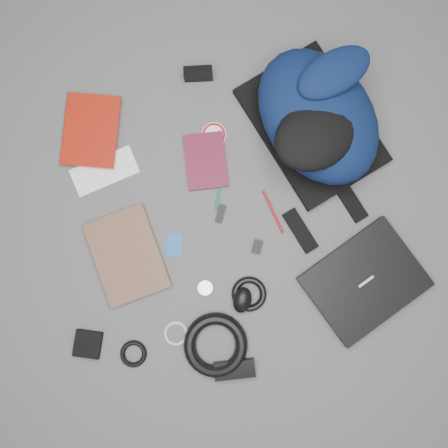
{
  "coord_description": "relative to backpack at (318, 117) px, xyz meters",
  "views": [
    {
      "loc": [
        -0.01,
        -0.11,
        1.47
      ],
      "look_at": [
        0.0,
        0.0,
        0.02
      ],
      "focal_mm": 35.0,
      "sensor_mm": 36.0,
      "label": 1
    }
  ],
  "objects": [
    {
      "name": "earbud_coil",
      "position": [
        -0.7,
        -0.68,
        -0.1
      ],
      "size": [
        0.11,
        0.11,
        0.02
      ],
      "primitive_type": "torus",
      "rotation": [
        0.0,
        0.0,
        -0.34
      ],
      "color": "black",
      "rests_on": "ground"
    },
    {
      "name": "envelope",
      "position": [
        -0.72,
        -0.06,
        -0.11
      ],
      "size": [
        0.24,
        0.16,
        0.0
      ],
      "primitive_type": "cube",
      "rotation": [
        0.0,
        0.0,
        0.27
      ],
      "color": "white",
      "rests_on": "ground"
    },
    {
      "name": "id_badge",
      "position": [
        -0.52,
        -0.34,
        -0.11
      ],
      "size": [
        0.07,
        0.09,
        0.0
      ],
      "primitive_type": "cube",
      "rotation": [
        0.0,
        0.0,
        -0.22
      ],
      "color": "#1551A3",
      "rests_on": "ground"
    },
    {
      "name": "dvd_case",
      "position": [
        -0.37,
        -0.07,
        -0.1
      ],
      "size": [
        0.14,
        0.19,
        0.02
      ],
      "primitive_type": "cube",
      "rotation": [
        0.0,
        0.0,
        -0.02
      ],
      "color": "#470D1F",
      "rests_on": "ground"
    },
    {
      "name": "backpack",
      "position": [
        0.0,
        0.0,
        0.0
      ],
      "size": [
        0.55,
        0.63,
        0.22
      ],
      "primitive_type": null,
      "rotation": [
        0.0,
        0.0,
        0.41
      ],
      "color": "black",
      "rests_on": "ground"
    },
    {
      "name": "key_fob",
      "position": [
        -0.24,
        -0.38,
        -0.1
      ],
      "size": [
        0.04,
        0.05,
        0.01
      ],
      "primitive_type": "cube",
      "rotation": [
        0.0,
        0.0,
        -0.41
      ],
      "color": "black",
      "rests_on": "ground"
    },
    {
      "name": "power_cord_coil",
      "position": [
        -0.42,
        -0.68,
        -0.09
      ],
      "size": [
        0.26,
        0.26,
        0.04
      ],
      "primitive_type": "torus",
      "rotation": [
        0.0,
        0.0,
        0.25
      ],
      "color": "black",
      "rests_on": "ground"
    },
    {
      "name": "textbook_red",
      "position": [
        -0.84,
        0.1,
        -0.1
      ],
      "size": [
        0.24,
        0.28,
        0.03
      ],
      "primitive_type": "imported",
      "rotation": [
        0.0,
        0.0,
        -0.22
      ],
      "color": "maroon",
      "rests_on": "ground"
    },
    {
      "name": "pouch",
      "position": [
        -0.84,
        -0.63,
        -0.1
      ],
      "size": [
        0.11,
        0.11,
        0.02
      ],
      "primitive_type": "cube",
      "rotation": [
        0.0,
        0.0,
        -0.27
      ],
      "color": "black",
      "rests_on": "ground"
    },
    {
      "name": "compact_camera",
      "position": [
        -0.36,
        0.23,
        -0.08
      ],
      "size": [
        0.1,
        0.04,
        0.05
      ],
      "primitive_type": "cube",
      "rotation": [
        0.0,
        0.0,
        -0.08
      ],
      "color": "black",
      "rests_on": "ground"
    },
    {
      "name": "cable_coil",
      "position": [
        -0.29,
        -0.54,
        -0.1
      ],
      "size": [
        0.12,
        0.12,
        0.02
      ],
      "primitive_type": "torus",
      "rotation": [
        0.0,
        0.0,
        0.02
      ],
      "color": "black",
      "rests_on": "ground"
    },
    {
      "name": "power_brick",
      "position": [
        -0.37,
        -0.77,
        -0.09
      ],
      "size": [
        0.13,
        0.06,
        0.03
      ],
      "primitive_type": "cube",
      "rotation": [
        0.0,
        0.0,
        -0.02
      ],
      "color": "black",
      "rests_on": "ground"
    },
    {
      "name": "headphone_left",
      "position": [
        -0.59,
        -0.37,
        -0.1
      ],
      "size": [
        0.05,
        0.05,
        0.01
      ],
      "primitive_type": "cylinder",
      "rotation": [
        0.0,
        0.0,
        0.21
      ],
      "color": "silver",
      "rests_on": "ground"
    },
    {
      "name": "pen_teal",
      "position": [
        -0.34,
        -0.17,
        -0.11
      ],
      "size": [
        0.05,
        0.15,
        0.01
      ],
      "primitive_type": "cylinder",
      "rotation": [
        1.57,
        0.0,
        -0.3
      ],
      "color": "#0B6651",
      "rests_on": "ground"
    },
    {
      "name": "comic_book",
      "position": [
        -0.78,
        -0.38,
        -0.1
      ],
      "size": [
        0.28,
        0.34,
        0.02
      ],
      "primitive_type": "imported",
      "rotation": [
        0.0,
        0.0,
        0.22
      ],
      "color": "#C6710E",
      "rests_on": "ground"
    },
    {
      "name": "white_cable_coil",
      "position": [
        -0.55,
        -0.63,
        -0.1
      ],
      "size": [
        0.09,
        0.09,
        0.01
      ],
      "primitive_type": "torus",
      "rotation": [
        0.0,
        0.0,
        0.11
      ],
      "color": "beige",
      "rests_on": "ground"
    },
    {
      "name": "ground",
      "position": [
        -0.34,
        -0.29,
        -0.11
      ],
      "size": [
        4.0,
        4.0,
        0.0
      ],
      "primitive_type": "plane",
      "color": "#4F4F51",
      "rests_on": "ground"
    },
    {
      "name": "headphone_right",
      "position": [
        -0.43,
        -0.5,
        -0.1
      ],
      "size": [
        0.06,
        0.06,
        0.01
      ],
      "primitive_type": "cylinder",
      "rotation": [
        0.0,
        0.0,
        0.34
      ],
      "color": "#ACACAF",
      "rests_on": "ground"
    },
    {
      "name": "sticker_disc",
      "position": [
        -0.33,
        0.02,
        -0.11
      ],
      "size": [
        0.09,
        0.09,
        0.0
      ],
      "primitive_type": "cylinder",
      "rotation": [
        0.0,
        0.0,
        0.1
      ],
      "color": "white",
      "rests_on": "ground"
    },
    {
      "name": "laptop",
      "position": [
        0.09,
        -0.54,
        -0.09
      ],
      "size": [
        0.45,
        0.41,
        0.04
      ],
      "primitive_type": "cube",
      "rotation": [
        0.0,
        0.0,
        0.49
      ],
      "color": "black",
      "rests_on": "ground"
    },
    {
      "name": "pen_red",
      "position": [
        -0.17,
        -0.27,
        -0.11
      ],
      "size": [
        0.05,
        0.15,
        0.01
      ],
      "primitive_type": "cylinder",
      "rotation": [
        1.57,
        0.0,
        0.29
      ],
      "color": "maroon",
      "rests_on": "ground"
    },
    {
      "name": "mouse",
      "position": [
        -0.32,
        -0.55,
        -0.09
      ],
      "size": [
        0.09,
        0.1,
        0.04
      ],
      "primitive_type": "ellipsoid",
      "rotation": [
        0.0,
        0.0,
        -0.35
      ],
      "color": "black",
      "rests_on": "ground"
    },
    {
      "name": "usb_black",
      "position": [
        -0.35,
        -0.26,
        -0.1
      ],
      "size": [
        0.05,
        0.07,
        0.01
      ],
      "primitive_type": "cube",
      "rotation": [
        0.0,
        0.0,
        -0.41
      ],
      "color": "black",
      "rests_on": "ground"
    }
  ]
}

